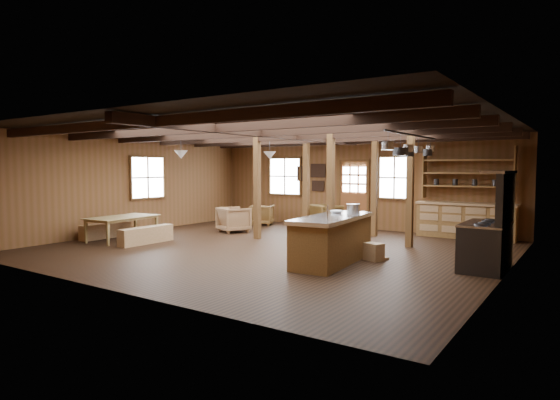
% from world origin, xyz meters
% --- Properties ---
extents(room, '(10.04, 9.04, 2.84)m').
position_xyz_m(room, '(0.00, 0.00, 1.40)').
color(room, black).
rests_on(room, ground).
extents(ceiling_joists, '(9.80, 8.82, 0.18)m').
position_xyz_m(ceiling_joists, '(0.00, 0.18, 2.68)').
color(ceiling_joists, black).
rests_on(ceiling_joists, ceiling).
extents(timber_posts, '(3.95, 2.35, 2.80)m').
position_xyz_m(timber_posts, '(0.52, 2.08, 1.40)').
color(timber_posts, '#482D14').
rests_on(timber_posts, floor).
extents(back_door, '(1.02, 0.08, 2.15)m').
position_xyz_m(back_door, '(0.00, 4.45, 0.88)').
color(back_door, brown).
rests_on(back_door, floor).
extents(window_back_left, '(1.32, 0.06, 1.32)m').
position_xyz_m(window_back_left, '(-2.60, 4.46, 1.60)').
color(window_back_left, white).
rests_on(window_back_left, wall_back).
extents(window_back_right, '(1.02, 0.06, 1.32)m').
position_xyz_m(window_back_right, '(1.30, 4.46, 1.60)').
color(window_back_right, white).
rests_on(window_back_right, wall_back).
extents(window_left, '(0.14, 1.24, 1.32)m').
position_xyz_m(window_left, '(-4.96, 0.50, 1.60)').
color(window_left, white).
rests_on(window_left, wall_back).
extents(notice_boards, '(1.08, 0.03, 0.90)m').
position_xyz_m(notice_boards, '(-1.50, 4.46, 1.64)').
color(notice_boards, beige).
rests_on(notice_boards, wall_back).
extents(back_counter, '(2.55, 0.60, 2.45)m').
position_xyz_m(back_counter, '(3.40, 4.20, 0.60)').
color(back_counter, brown).
rests_on(back_counter, floor).
extents(pendant_lamps, '(1.86, 2.36, 0.66)m').
position_xyz_m(pendant_lamps, '(-2.25, 1.00, 2.25)').
color(pendant_lamps, '#2E2E30').
rests_on(pendant_lamps, ceiling).
extents(pot_rack, '(0.43, 3.00, 0.45)m').
position_xyz_m(pot_rack, '(3.21, 0.16, 2.27)').
color(pot_rack, '#2E2E30').
rests_on(pot_rack, ceiling).
extents(kitchen_island, '(1.10, 2.57, 1.20)m').
position_xyz_m(kitchen_island, '(1.94, -0.68, 0.48)').
color(kitchen_island, brown).
rests_on(kitchen_island, floor).
extents(step_stool, '(0.48, 0.42, 0.36)m').
position_xyz_m(step_stool, '(2.55, -0.02, 0.18)').
color(step_stool, olive).
rests_on(step_stool, floor).
extents(commercial_range, '(0.78, 1.50, 1.85)m').
position_xyz_m(commercial_range, '(4.65, 0.36, 0.61)').
color(commercial_range, '#2E2E30').
rests_on(commercial_range, floor).
extents(dining_table, '(1.11, 1.84, 0.63)m').
position_xyz_m(dining_table, '(-3.90, -1.21, 0.31)').
color(dining_table, olive).
rests_on(dining_table, floor).
extents(bench_wall, '(0.27, 1.45, 0.40)m').
position_xyz_m(bench_wall, '(-4.65, -1.21, 0.20)').
color(bench_wall, olive).
rests_on(bench_wall, floor).
extents(bench_aisle, '(0.29, 1.53, 0.42)m').
position_xyz_m(bench_aisle, '(-3.02, -1.21, 0.21)').
color(bench_aisle, olive).
rests_on(bench_aisle, floor).
extents(armchair_a, '(0.95, 0.96, 0.67)m').
position_xyz_m(armchair_a, '(-2.88, 3.48, 0.33)').
color(armchair_a, brown).
rests_on(armchair_a, floor).
extents(armchair_b, '(1.11, 1.13, 0.77)m').
position_xyz_m(armchair_b, '(-0.64, 3.80, 0.39)').
color(armchair_b, brown).
rests_on(armchair_b, floor).
extents(armchair_c, '(1.06, 1.07, 0.75)m').
position_xyz_m(armchair_c, '(-2.55, 1.65, 0.37)').
color(armchair_c, brown).
rests_on(armchair_c, floor).
extents(counter_pot, '(0.29, 0.29, 0.17)m').
position_xyz_m(counter_pot, '(1.92, 0.33, 1.03)').
color(counter_pot, silver).
rests_on(counter_pot, kitchen_island).
extents(bowl, '(0.29, 0.29, 0.06)m').
position_xyz_m(bowl, '(1.75, -0.14, 0.97)').
color(bowl, silver).
rests_on(bowl, kitchen_island).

